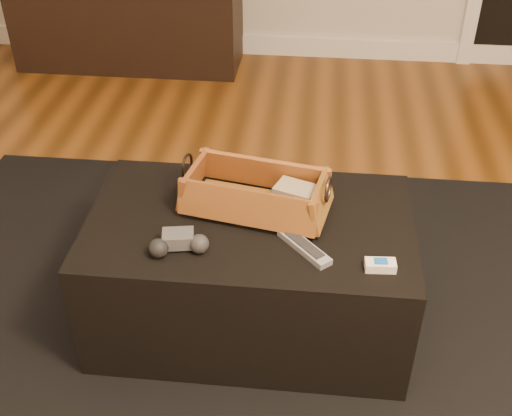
# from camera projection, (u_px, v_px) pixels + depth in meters

# --- Properties ---
(baseboard) EXTENTS (5.00, 0.04, 0.12)m
(baseboard) POSITION_uv_depth(u_px,v_px,m) (326.00, 47.00, 4.05)
(baseboard) COLOR white
(baseboard) RESTS_ON floor
(media_cabinet) EXTENTS (1.33, 0.45, 0.52)m
(media_cabinet) POSITION_uv_depth(u_px,v_px,m) (129.00, 22.00, 3.86)
(media_cabinet) COLOR black
(media_cabinet) RESTS_ON floor
(area_rug) EXTENTS (2.60, 2.00, 0.01)m
(area_rug) POSITION_uv_depth(u_px,v_px,m) (249.00, 329.00, 2.17)
(area_rug) COLOR black
(area_rug) RESTS_ON floor
(ottoman) EXTENTS (1.00, 0.60, 0.42)m
(ottoman) POSITION_uv_depth(u_px,v_px,m) (251.00, 271.00, 2.08)
(ottoman) COLOR black
(ottoman) RESTS_ON area_rug
(tv_remote) EXTENTS (0.24, 0.07, 0.02)m
(tv_remote) POSITION_uv_depth(u_px,v_px,m) (247.00, 203.00, 1.98)
(tv_remote) COLOR black
(tv_remote) RESTS_ON wicker_basket
(cloth_bundle) EXTENTS (0.15, 0.12, 0.07)m
(cloth_bundle) POSITION_uv_depth(u_px,v_px,m) (296.00, 196.00, 1.98)
(cloth_bundle) COLOR tan
(cloth_bundle) RESTS_ON wicker_basket
(wicker_basket) EXTENTS (0.48, 0.31, 0.16)m
(wicker_basket) POSITION_uv_depth(u_px,v_px,m) (256.00, 195.00, 1.98)
(wicker_basket) COLOR #996822
(wicker_basket) RESTS_ON ottoman
(game_controller) EXTENTS (0.18, 0.12, 0.06)m
(game_controller) POSITION_uv_depth(u_px,v_px,m) (179.00, 243.00, 1.82)
(game_controller) COLOR #434447
(game_controller) RESTS_ON ottoman
(silver_remote) EXTENTS (0.16, 0.18, 0.02)m
(silver_remote) POSITION_uv_depth(u_px,v_px,m) (304.00, 247.00, 1.84)
(silver_remote) COLOR #9C9EA4
(silver_remote) RESTS_ON ottoman
(cream_gadget) EXTENTS (0.09, 0.05, 0.03)m
(cream_gadget) POSITION_uv_depth(u_px,v_px,m) (380.00, 265.00, 1.77)
(cream_gadget) COLOR white
(cream_gadget) RESTS_ON ottoman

